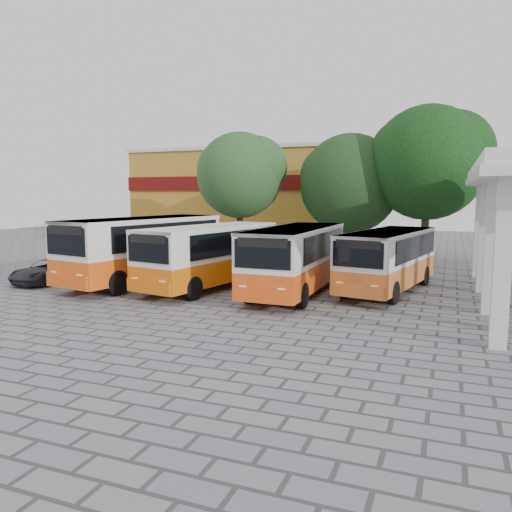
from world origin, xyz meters
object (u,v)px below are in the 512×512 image
at_px(bus_centre_right, 295,256).
at_px(parked_car, 50,271).
at_px(bus_centre_left, 210,252).
at_px(bus_far_right, 388,257).
at_px(bus_far_left, 143,246).

height_order(bus_centre_right, parked_car, bus_centre_right).
xyz_separation_m(bus_centre_left, bus_far_right, (7.66, 2.05, -0.09)).
relative_size(bus_far_left, bus_centre_left, 1.11).
distance_m(bus_far_left, bus_centre_right, 7.56).
bearing_deg(bus_far_right, parked_car, -155.99).
distance_m(bus_centre_left, bus_far_right, 7.93).
distance_m(bus_far_left, parked_car, 4.80).
bearing_deg(bus_centre_right, parked_car, -171.63).
height_order(bus_centre_left, parked_car, bus_centre_left).
xyz_separation_m(bus_far_left, bus_centre_left, (3.53, 0.05, -0.18)).
bearing_deg(bus_centre_right, bus_far_left, -178.44).
bearing_deg(bus_far_left, bus_centre_right, 11.79).
distance_m(bus_far_right, parked_car, 16.01).
relative_size(bus_centre_right, bus_far_right, 1.03).
bearing_deg(bus_centre_left, parked_car, -157.96).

